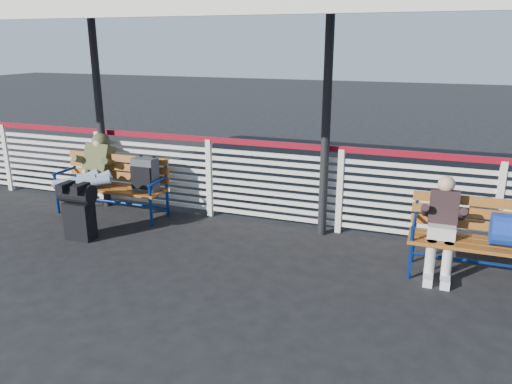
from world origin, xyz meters
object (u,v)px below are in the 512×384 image
at_px(traveler_man, 89,176).
at_px(companion_person, 442,226).
at_px(luggage_stack, 79,209).
at_px(bench_left, 124,178).
at_px(bench_right, 509,233).

xyz_separation_m(traveler_man, companion_person, (4.95, -0.12, -0.09)).
bearing_deg(luggage_stack, bench_left, 87.04).
xyz_separation_m(luggage_stack, traveler_man, (-0.35, 0.69, 0.26)).
bearing_deg(bench_left, traveler_man, -138.01).
distance_m(luggage_stack, bench_right, 5.32).
bearing_deg(bench_right, bench_left, 175.03).
height_order(bench_right, companion_person, companion_person).
bearing_deg(luggage_stack, traveler_man, 115.60).
bearing_deg(companion_person, bench_left, 174.25).
relative_size(luggage_stack, bench_right, 0.44).
xyz_separation_m(bench_left, traveler_man, (-0.38, -0.34, 0.08)).
relative_size(luggage_stack, bench_left, 0.44).
height_order(luggage_stack, companion_person, companion_person).
xyz_separation_m(luggage_stack, bench_left, (0.03, 1.03, 0.18)).
distance_m(bench_left, companion_person, 4.59).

